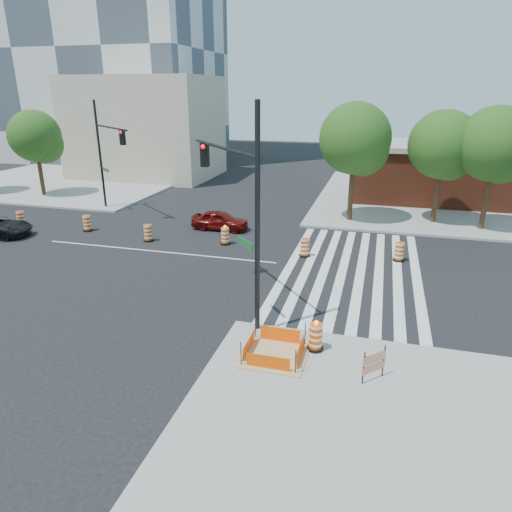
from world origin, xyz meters
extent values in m
plane|color=black|center=(0.00, 0.00, 0.00)|extent=(120.00, 120.00, 0.00)
cube|color=gray|center=(18.00, 18.00, 0.07)|extent=(22.00, 22.00, 0.15)
cube|color=gray|center=(-18.00, 18.00, 0.07)|extent=(22.00, 22.00, 0.15)
cube|color=silver|center=(7.80, 0.00, 0.01)|extent=(0.45, 13.50, 0.01)
cube|color=silver|center=(8.70, 0.00, 0.01)|extent=(0.45, 13.50, 0.01)
cube|color=silver|center=(9.60, 0.00, 0.01)|extent=(0.45, 13.50, 0.01)
cube|color=silver|center=(10.50, 0.00, 0.01)|extent=(0.45, 13.50, 0.01)
cube|color=silver|center=(11.40, 0.00, 0.01)|extent=(0.45, 13.50, 0.01)
cube|color=silver|center=(12.30, 0.00, 0.01)|extent=(0.45, 13.50, 0.01)
cube|color=silver|center=(13.20, 0.00, 0.01)|extent=(0.45, 13.50, 0.01)
cube|color=silver|center=(14.10, 0.00, 0.01)|extent=(0.45, 13.50, 0.01)
cube|color=silver|center=(0.00, 0.00, 0.01)|extent=(14.00, 0.12, 0.01)
cube|color=tan|center=(9.00, -9.00, 0.17)|extent=(2.20, 2.20, 0.05)
cube|color=#FF5205|center=(9.00, -9.90, 0.43)|extent=(1.44, 0.02, 0.55)
cube|color=#FF5205|center=(9.00, -8.10, 0.43)|extent=(1.44, 0.02, 0.55)
cube|color=#FF5205|center=(8.10, -9.00, 0.43)|extent=(0.02, 1.44, 0.55)
cube|color=#FF5205|center=(9.90, -9.00, 0.43)|extent=(0.02, 1.44, 0.55)
cylinder|color=black|center=(8.10, -9.90, 0.60)|extent=(0.04, 0.04, 0.90)
cylinder|color=black|center=(9.90, -9.90, 0.60)|extent=(0.04, 0.04, 0.90)
cylinder|color=black|center=(8.10, -8.10, 0.60)|extent=(0.04, 0.04, 0.90)
cylinder|color=black|center=(9.90, -8.10, 0.60)|extent=(0.04, 0.04, 0.90)
cube|color=maroon|center=(18.00, 18.00, 2.10)|extent=(16.00, 8.00, 4.20)
cube|color=gray|center=(18.00, 18.00, 4.40)|extent=(16.50, 8.50, 0.40)
cube|color=#C0AC93|center=(-12.00, 22.00, 5.00)|extent=(14.00, 10.00, 10.00)
imported|color=#590A07|center=(2.05, 5.05, 0.63)|extent=(3.73, 1.52, 1.27)
cylinder|color=black|center=(7.95, -7.32, 4.27)|extent=(0.19, 0.19, 8.24)
cylinder|color=black|center=(5.92, -4.99, 6.53)|extent=(4.15, 4.74, 0.12)
cube|color=black|center=(4.50, -3.36, 6.02)|extent=(0.33, 0.29, 1.03)
sphere|color=#FF0C0C|center=(4.50, -3.54, 6.38)|extent=(0.19, 0.19, 0.19)
cube|color=#0C591E|center=(7.27, -6.54, 3.24)|extent=(0.84, 0.96, 0.26)
cylinder|color=black|center=(-8.47, 8.16, 4.08)|extent=(0.18, 0.18, 7.86)
cylinder|color=black|center=(-6.16, 6.32, 6.24)|extent=(4.69, 3.75, 0.12)
cube|color=black|center=(-4.55, 5.04, 5.75)|extent=(0.31, 0.28, 0.98)
sphere|color=#FF0C0C|center=(-4.55, 4.86, 6.09)|extent=(0.18, 0.18, 0.18)
cube|color=#0C591E|center=(-7.70, 7.55, 3.10)|extent=(0.95, 0.76, 0.25)
cylinder|color=black|center=(10.29, -8.26, 0.20)|extent=(0.58, 0.58, 0.10)
cylinder|color=#EB4B04|center=(10.29, -8.26, 0.68)|extent=(0.46, 0.46, 0.91)
sphere|color=#FF990C|center=(10.29, -8.26, 1.20)|extent=(0.15, 0.15, 0.15)
cube|color=#EB4B04|center=(12.28, -9.53, 0.92)|extent=(0.68, 0.70, 0.31)
cube|color=#EB4B04|center=(12.28, -9.53, 0.57)|extent=(0.68, 0.70, 0.24)
cylinder|color=black|center=(11.99, -9.83, 0.70)|extent=(0.04, 0.04, 1.10)
cylinder|color=black|center=(12.57, -9.23, 0.70)|extent=(0.04, 0.04, 1.10)
cylinder|color=#382314|center=(-15.99, 10.44, 2.25)|extent=(0.35, 0.35, 4.50)
sphere|color=#214614|center=(-15.99, 10.44, 5.07)|extent=(4.22, 4.22, 4.22)
sphere|color=#214614|center=(-15.45, 10.76, 4.36)|extent=(3.10, 3.10, 3.10)
sphere|color=#214614|center=(-16.42, 10.22, 4.64)|extent=(2.81, 2.81, 2.81)
cylinder|color=#382314|center=(10.08, 9.31, 2.51)|extent=(0.35, 0.35, 5.03)
sphere|color=#214614|center=(10.08, 9.31, 5.65)|extent=(4.71, 4.71, 4.71)
sphere|color=#214614|center=(10.63, 9.64, 4.87)|extent=(3.46, 3.46, 3.46)
sphere|color=#214614|center=(9.64, 9.09, 5.18)|extent=(3.14, 3.14, 3.14)
cylinder|color=#382314|center=(15.66, 10.30, 2.37)|extent=(0.35, 0.35, 4.73)
sphere|color=#214614|center=(15.66, 10.30, 5.32)|extent=(4.44, 4.44, 4.44)
sphere|color=#214614|center=(16.21, 10.63, 4.58)|extent=(3.25, 3.25, 3.25)
sphere|color=#214614|center=(15.23, 10.08, 4.88)|extent=(2.96, 2.96, 2.96)
cylinder|color=#382314|center=(18.57, 9.39, 2.46)|extent=(0.33, 0.33, 4.92)
sphere|color=#214614|center=(18.57, 9.39, 5.54)|extent=(4.61, 4.61, 4.61)
sphere|color=#214614|center=(19.08, 9.70, 4.77)|extent=(3.38, 3.38, 3.38)
sphere|color=#214614|center=(18.16, 9.19, 5.07)|extent=(3.08, 3.08, 3.08)
cylinder|color=black|center=(-11.15, 2.25, 0.05)|extent=(0.60, 0.60, 0.10)
cylinder|color=#EB4B04|center=(-11.15, 2.25, 0.55)|extent=(0.48, 0.48, 0.95)
cylinder|color=black|center=(-6.17, 2.46, 0.05)|extent=(0.60, 0.60, 0.10)
cylinder|color=#EB4B04|center=(-6.17, 2.46, 0.55)|extent=(0.48, 0.48, 0.95)
cylinder|color=black|center=(-1.34, 1.58, 0.05)|extent=(0.60, 0.60, 0.10)
cylinder|color=#EB4B04|center=(-1.34, 1.58, 0.55)|extent=(0.48, 0.48, 0.95)
cylinder|color=black|center=(3.36, 2.27, 0.05)|extent=(0.60, 0.60, 0.10)
cylinder|color=#EB4B04|center=(3.36, 2.27, 0.55)|extent=(0.48, 0.48, 0.95)
sphere|color=#FF990C|center=(3.36, 2.27, 1.10)|extent=(0.16, 0.16, 0.16)
cylinder|color=black|center=(8.28, 1.42, 0.05)|extent=(0.60, 0.60, 0.10)
cylinder|color=#EB4B04|center=(8.28, 1.42, 0.55)|extent=(0.48, 0.48, 0.95)
cylinder|color=black|center=(13.28, 2.06, 0.05)|extent=(0.60, 0.60, 0.10)
cylinder|color=#EB4B04|center=(13.28, 2.06, 0.55)|extent=(0.48, 0.48, 0.95)
camera|label=1|loc=(11.97, -22.12, 8.67)|focal=32.00mm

